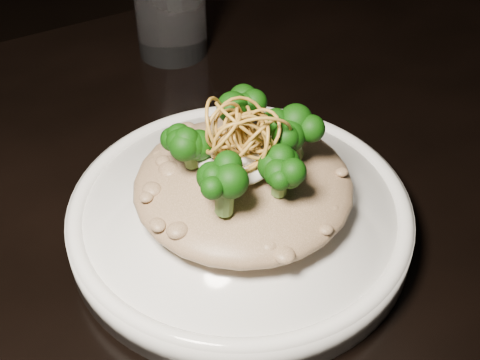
{
  "coord_description": "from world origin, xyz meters",
  "views": [
    {
      "loc": [
        -0.13,
        -0.31,
        1.14
      ],
      "look_at": [
        0.04,
        0.01,
        0.81
      ],
      "focal_mm": 50.0,
      "sensor_mm": 36.0,
      "label": 1
    }
  ],
  "objects": [
    {
      "name": "plate",
      "position": [
        0.04,
        0.01,
        0.76
      ],
      "size": [
        0.27,
        0.27,
        0.03
      ],
      "primitive_type": "cylinder",
      "color": "white",
      "rests_on": "table"
    },
    {
      "name": "shallots",
      "position": [
        0.05,
        0.02,
        0.85
      ],
      "size": [
        0.05,
        0.05,
        0.03
      ],
      "primitive_type": null,
      "color": "brown",
      "rests_on": "cheese"
    },
    {
      "name": "table",
      "position": [
        0.0,
        0.0,
        0.67
      ],
      "size": [
        1.1,
        0.8,
        0.75
      ],
      "color": "black",
      "rests_on": "ground"
    },
    {
      "name": "cheese",
      "position": [
        0.04,
        0.02,
        0.82
      ],
      "size": [
        0.06,
        0.06,
        0.02
      ],
      "primitive_type": "ellipsoid",
      "color": "white",
      "rests_on": "risotto"
    },
    {
      "name": "broccoli",
      "position": [
        0.05,
        0.01,
        0.84
      ],
      "size": [
        0.13,
        0.13,
        0.05
      ],
      "primitive_type": null,
      "color": "black",
      "rests_on": "risotto"
    },
    {
      "name": "risotto",
      "position": [
        0.05,
        0.02,
        0.8
      ],
      "size": [
        0.17,
        0.17,
        0.04
      ],
      "primitive_type": "ellipsoid",
      "color": "brown",
      "rests_on": "plate"
    }
  ]
}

